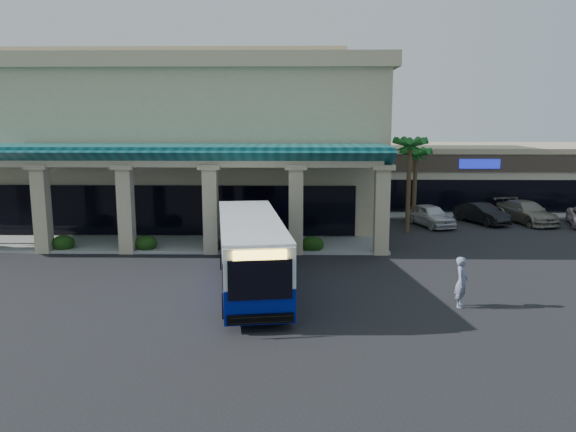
{
  "coord_description": "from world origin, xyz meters",
  "views": [
    {
      "loc": [
        1.65,
        -23.92,
        7.1
      ],
      "look_at": [
        1.1,
        4.23,
        2.2
      ],
      "focal_mm": 35.0,
      "sensor_mm": 36.0,
      "label": 1
    }
  ],
  "objects_px": {
    "pedestrian": "(462,282)",
    "car_white": "(482,213)",
    "car_red": "(526,212)",
    "car_silver": "(430,215)",
    "transit_bus": "(250,253)"
  },
  "relations": [
    {
      "from": "car_silver",
      "to": "car_red",
      "type": "height_order",
      "value": "car_red"
    },
    {
      "from": "pedestrian",
      "to": "car_silver",
      "type": "distance_m",
      "value": 16.57
    },
    {
      "from": "pedestrian",
      "to": "transit_bus",
      "type": "bearing_deg",
      "value": 99.54
    },
    {
      "from": "transit_bus",
      "to": "car_silver",
      "type": "distance_m",
      "value": 17.82
    },
    {
      "from": "transit_bus",
      "to": "car_white",
      "type": "xyz_separation_m",
      "value": [
        14.58,
        15.19,
        -0.82
      ]
    },
    {
      "from": "transit_bus",
      "to": "car_white",
      "type": "bearing_deg",
      "value": 37.67
    },
    {
      "from": "car_red",
      "to": "pedestrian",
      "type": "bearing_deg",
      "value": -133.04
    },
    {
      "from": "transit_bus",
      "to": "car_red",
      "type": "distance_m",
      "value": 23.48
    },
    {
      "from": "transit_bus",
      "to": "pedestrian",
      "type": "distance_m",
      "value": 8.54
    },
    {
      "from": "car_silver",
      "to": "car_white",
      "type": "distance_m",
      "value": 3.9
    },
    {
      "from": "transit_bus",
      "to": "car_silver",
      "type": "bearing_deg",
      "value": 44.03
    },
    {
      "from": "pedestrian",
      "to": "car_red",
      "type": "xyz_separation_m",
      "value": [
        9.46,
        17.66,
        -0.22
      ]
    },
    {
      "from": "pedestrian",
      "to": "car_white",
      "type": "bearing_deg",
      "value": 4.72
    },
    {
      "from": "transit_bus",
      "to": "car_silver",
      "type": "relative_size",
      "value": 2.52
    },
    {
      "from": "pedestrian",
      "to": "car_red",
      "type": "bearing_deg",
      "value": -3.43
    }
  ]
}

